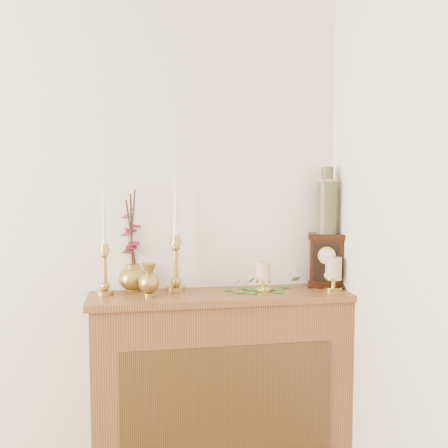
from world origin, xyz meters
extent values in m
cube|color=brown|center=(1.40, 2.10, 0.45)|extent=(1.20, 0.30, 0.90)
cube|color=#573519|center=(1.40, 1.95, 0.41)|extent=(0.96, 0.01, 0.63)
cube|color=brown|center=(1.40, 2.10, 0.92)|extent=(1.24, 0.34, 0.03)
cylinder|color=tan|center=(0.86, 2.15, 0.94)|extent=(0.08, 0.08, 0.02)
sphere|color=tan|center=(0.86, 2.15, 0.97)|extent=(0.04, 0.04, 0.04)
cylinder|color=tan|center=(0.86, 2.15, 1.04)|extent=(0.02, 0.02, 0.14)
sphere|color=tan|center=(0.86, 2.15, 1.12)|extent=(0.04, 0.04, 0.04)
cone|color=tan|center=(0.86, 2.15, 1.15)|extent=(0.05, 0.05, 0.04)
cone|color=white|center=(0.86, 2.15, 1.29)|extent=(0.02, 0.02, 0.25)
cylinder|color=tan|center=(1.19, 2.17, 0.94)|extent=(0.09, 0.09, 0.02)
sphere|color=tan|center=(1.19, 2.17, 0.98)|extent=(0.05, 0.05, 0.05)
cylinder|color=tan|center=(1.19, 2.17, 1.06)|extent=(0.02, 0.02, 0.16)
sphere|color=tan|center=(1.19, 2.17, 1.14)|extent=(0.04, 0.04, 0.04)
cone|color=tan|center=(1.19, 2.17, 1.18)|extent=(0.06, 0.06, 0.05)
cone|color=white|center=(1.19, 2.17, 1.34)|extent=(0.03, 0.03, 0.29)
cylinder|color=tan|center=(1.06, 2.08, 0.94)|extent=(0.05, 0.05, 0.02)
sphere|color=tan|center=(1.06, 2.08, 0.99)|extent=(0.10, 0.10, 0.10)
cone|color=tan|center=(1.06, 2.08, 1.06)|extent=(0.07, 0.07, 0.05)
cylinder|color=tan|center=(0.99, 2.21, 0.93)|extent=(0.06, 0.06, 0.01)
ellipsoid|color=tan|center=(0.99, 2.21, 0.99)|extent=(0.13, 0.13, 0.11)
cylinder|color=tan|center=(0.99, 2.21, 1.05)|extent=(0.06, 0.06, 0.02)
cylinder|color=#472819|center=(0.98, 2.22, 1.21)|extent=(0.05, 0.08, 0.32)
cylinder|color=#472819|center=(0.98, 2.22, 1.22)|extent=(0.01, 0.07, 0.35)
cylinder|color=#472819|center=(0.99, 2.22, 1.24)|extent=(0.04, 0.12, 0.36)
cylinder|color=gold|center=(1.60, 2.09, 0.94)|extent=(0.08, 0.08, 0.01)
cylinder|color=gold|center=(1.60, 2.09, 0.96)|extent=(0.02, 0.02, 0.03)
cylinder|color=gold|center=(1.60, 2.09, 0.98)|extent=(0.07, 0.07, 0.01)
cylinder|color=beige|center=(1.60, 2.09, 1.03)|extent=(0.07, 0.07, 0.09)
cylinder|color=#472819|center=(1.60, 2.09, 1.08)|extent=(0.00, 0.00, 0.01)
cylinder|color=gold|center=(1.94, 2.07, 0.94)|extent=(0.09, 0.09, 0.02)
cylinder|color=gold|center=(1.94, 2.07, 0.96)|extent=(0.02, 0.02, 0.04)
cylinder|color=gold|center=(1.94, 2.07, 0.99)|extent=(0.08, 0.08, 0.01)
cylinder|color=beige|center=(1.94, 2.07, 1.04)|extent=(0.08, 0.08, 0.10)
cylinder|color=#472819|center=(1.94, 2.07, 1.09)|extent=(0.00, 0.00, 0.01)
cube|color=#386F2A|center=(1.80, 2.11, 0.93)|extent=(0.05, 0.04, 0.00)
cube|color=#386F2A|center=(1.47, 2.12, 0.93)|extent=(0.05, 0.06, 0.00)
cube|color=#386F2A|center=(1.62, 2.14, 0.93)|extent=(0.04, 0.05, 0.00)
cube|color=#386F2A|center=(1.67, 2.12, 0.93)|extent=(0.05, 0.06, 0.00)
cube|color=#386F2A|center=(1.63, 2.07, 0.93)|extent=(0.06, 0.05, 0.00)
cube|color=#386F2A|center=(1.61, 2.15, 0.93)|extent=(0.06, 0.06, 0.00)
cube|color=#386F2A|center=(1.54, 2.09, 0.93)|extent=(0.05, 0.05, 0.00)
cube|color=#386F2A|center=(1.62, 2.10, 0.93)|extent=(0.04, 0.05, 0.00)
cube|color=#386F2A|center=(1.70, 2.14, 0.93)|extent=(0.05, 0.06, 0.00)
cube|color=#386F2A|center=(1.43, 2.13, 0.93)|extent=(0.06, 0.06, 0.00)
cube|color=#386F2A|center=(1.63, 2.10, 0.93)|extent=(0.04, 0.05, 0.00)
cube|color=#386F2A|center=(1.48, 2.12, 0.97)|extent=(0.04, 0.03, 0.02)
cube|color=#386F2A|center=(1.53, 2.06, 0.99)|extent=(0.05, 0.05, 0.02)
cube|color=#386F2A|center=(1.76, 2.11, 0.98)|extent=(0.05, 0.05, 0.02)
cube|color=black|center=(1.94, 2.16, 0.94)|extent=(0.21, 0.17, 0.02)
cube|color=black|center=(1.94, 2.16, 1.05)|extent=(0.19, 0.15, 0.23)
cube|color=black|center=(1.94, 2.16, 1.18)|extent=(0.21, 0.17, 0.03)
cube|color=black|center=(1.92, 2.11, 1.06)|extent=(0.12, 0.04, 0.19)
cylinder|color=yellow|center=(1.92, 2.10, 1.09)|extent=(0.08, 0.04, 0.09)
cylinder|color=silver|center=(1.92, 2.10, 1.09)|extent=(0.06, 0.02, 0.06)
sphere|color=yellow|center=(1.92, 2.11, 1.00)|extent=(0.03, 0.03, 0.03)
cylinder|color=#1C382C|center=(1.94, 2.16, 1.32)|extent=(0.10, 0.10, 0.25)
cylinder|color=#1C382C|center=(1.94, 2.16, 1.48)|extent=(0.06, 0.06, 0.08)
cylinder|color=tan|center=(1.94, 2.16, 1.46)|extent=(0.07, 0.07, 0.02)
camera|label=1|loc=(0.99, -0.29, 1.45)|focal=42.00mm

